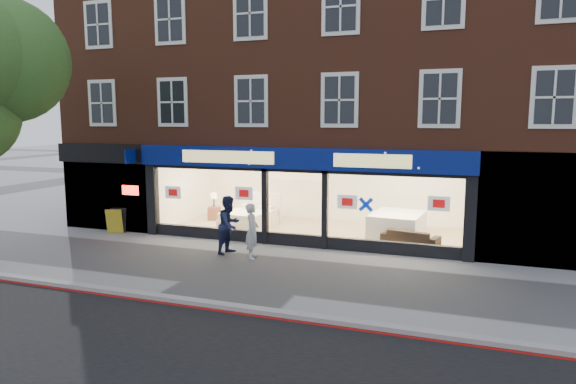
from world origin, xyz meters
The scene contains 12 objects.
ground centered at (0.00, 0.00, 0.00)m, with size 120.00×120.00×0.00m, color gray.
kerb_line centered at (0.00, -3.10, 0.01)m, with size 60.00×0.10×0.01m, color #8C0A07.
kerb_stone centered at (0.00, -2.90, 0.06)m, with size 60.00×0.25×0.12m, color gray.
showroom_floor centered at (0.00, 5.25, 0.05)m, with size 11.00×4.50×0.10m, color tan.
building centered at (-0.02, 6.93, 6.67)m, with size 19.00×8.26×10.30m.
display_bed centered at (-2.55, 5.16, 0.43)m, with size 1.95×2.28×1.18m.
bedside_table centered at (-4.40, 5.71, 0.38)m, with size 0.45×0.45×0.55m, color brown.
mattress_stack centered at (3.10, 5.19, 0.52)m, with size 1.88×2.28×0.84m.
sofa centered at (3.70, 4.00, 0.37)m, with size 1.84×0.72×0.54m, color black.
a_board centered at (-6.90, 2.70, 0.46)m, with size 0.60×0.39×0.93m, color gold.
pedestrian_grey centered at (-0.71, 1.17, 0.85)m, with size 0.62×0.41×1.69m, color #B5B9BD.
pedestrian_blue centered at (-1.62, 1.47, 0.92)m, with size 0.89×0.70×1.84m, color #161C3F.
Camera 1 is at (5.42, -12.82, 4.21)m, focal length 32.00 mm.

